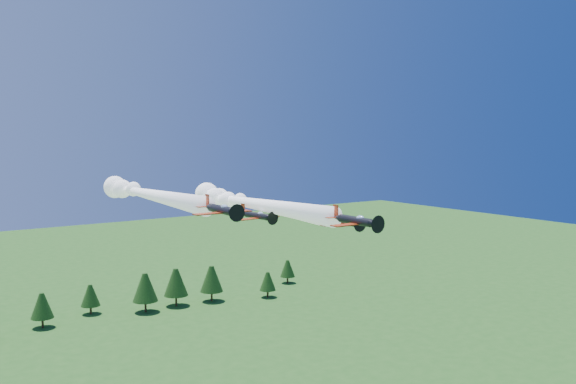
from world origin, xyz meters
TOP-DOWN VIEW (x-y plane):
  - plane_lead at (1.80, 12.82)m, footprint 7.14×41.87m
  - plane_left at (-8.74, 24.77)m, footprint 7.36×43.35m
  - plane_right at (11.89, 26.48)m, footprint 7.45×44.00m
  - plane_slot at (0.78, 8.50)m, footprint 6.69×7.26m
  - treeline at (-1.87, 110.67)m, footprint 170.01×19.08m

SIDE VIEW (x-z plane):
  - treeline at x=-1.87m, z-range 0.91..12.47m
  - plane_right at x=11.89m, z-range 38.65..42.35m
  - plane_slot at x=0.78m, z-range 40.12..42.47m
  - plane_lead at x=1.80m, z-range 40.82..44.52m
  - plane_left at x=-8.74m, z-range 41.78..45.48m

